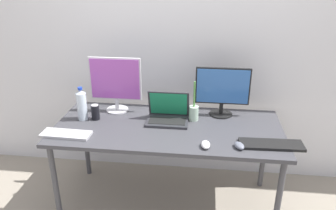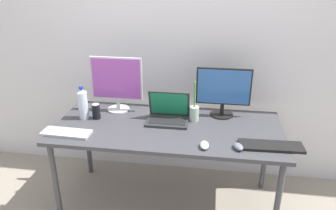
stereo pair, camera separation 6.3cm
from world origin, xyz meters
name	(u,v)px [view 1 (the left image)]	position (x,y,z in m)	size (l,w,h in m)	color
ground_plane	(168,202)	(0.00, 0.00, 0.00)	(16.00, 16.00, 0.00)	gray
wall_back	(176,39)	(0.00, 0.59, 1.30)	(7.00, 0.08, 2.60)	silver
work_desk	(168,133)	(0.00, 0.00, 0.68)	(1.77, 0.79, 0.74)	#424247
monitor_left	(115,82)	(-0.47, 0.25, 1.00)	(0.44, 0.19, 0.47)	silver
monitor_center	(222,90)	(0.42, 0.26, 0.96)	(0.44, 0.19, 0.41)	black
laptop_silver	(168,114)	(-0.01, 0.10, 0.80)	(0.33, 0.23, 0.24)	#2D2D33
keyboard_main	(271,145)	(0.75, -0.22, 0.75)	(0.44, 0.14, 0.02)	black
keyboard_aux	(66,134)	(-0.73, -0.24, 0.75)	(0.37, 0.13, 0.02)	#B2B2B7
mouse_by_keyboard	(239,146)	(0.53, -0.27, 0.76)	(0.06, 0.10, 0.04)	slate
mouse_by_laptop	(206,145)	(0.30, -0.29, 0.76)	(0.06, 0.11, 0.04)	silver
water_bottle	(82,105)	(-0.70, 0.04, 0.87)	(0.08, 0.08, 0.28)	silver
soda_can_near_keyboard	(95,112)	(-0.60, 0.06, 0.80)	(0.07, 0.07, 0.13)	black
bamboo_vase	(194,112)	(0.19, 0.14, 0.81)	(0.08, 0.08, 0.33)	#B2D1B7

